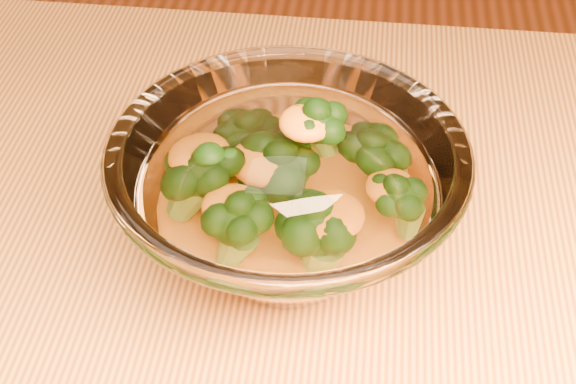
{
  "coord_description": "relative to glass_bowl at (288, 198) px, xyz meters",
  "views": [
    {
      "loc": [
        0.08,
        -0.29,
        1.16
      ],
      "look_at": [
        0.03,
        0.09,
        0.81
      ],
      "focal_mm": 50.0,
      "sensor_mm": 36.0,
      "label": 1
    }
  ],
  "objects": [
    {
      "name": "glass_bowl",
      "position": [
        0.0,
        0.0,
        0.0
      ],
      "size": [
        0.23,
        0.23,
        0.1
      ],
      "color": "white",
      "rests_on": "table"
    },
    {
      "name": "cheese_sauce",
      "position": [
        -0.0,
        0.0,
        -0.02
      ],
      "size": [
        0.12,
        0.12,
        0.03
      ],
      "primitive_type": "ellipsoid",
      "color": "#FF9F15",
      "rests_on": "glass_bowl"
    },
    {
      "name": "broccoli_heap",
      "position": [
        -0.0,
        -0.0,
        0.01
      ],
      "size": [
        0.17,
        0.13,
        0.08
      ],
      "color": "black",
      "rests_on": "cheese_sauce"
    }
  ]
}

